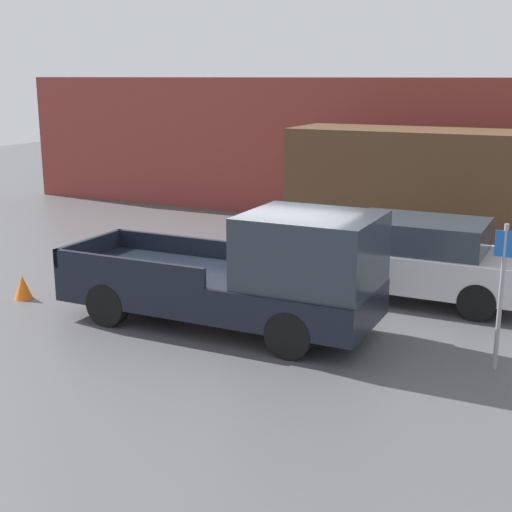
{
  "coord_description": "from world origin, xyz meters",
  "views": [
    {
      "loc": [
        5.11,
        -11.5,
        4.43
      ],
      "look_at": [
        -0.58,
        0.32,
        1.1
      ],
      "focal_mm": 50.0,
      "sensor_mm": 36.0,
      "label": 1
    }
  ],
  "objects_px": {
    "delivery_truck": "(442,188)",
    "parking_sign": "(501,289)",
    "pickup_truck": "(250,275)",
    "car": "(413,258)",
    "traffic_cone": "(23,287)"
  },
  "relations": [
    {
      "from": "delivery_truck",
      "to": "parking_sign",
      "type": "relative_size",
      "value": 3.64
    },
    {
      "from": "pickup_truck",
      "to": "car",
      "type": "distance_m",
      "value": 3.83
    },
    {
      "from": "car",
      "to": "delivery_truck",
      "type": "distance_m",
      "value": 4.04
    },
    {
      "from": "car",
      "to": "delivery_truck",
      "type": "height_order",
      "value": "delivery_truck"
    },
    {
      "from": "car",
      "to": "traffic_cone",
      "type": "height_order",
      "value": "car"
    },
    {
      "from": "pickup_truck",
      "to": "parking_sign",
      "type": "xyz_separation_m",
      "value": [
        4.21,
        0.11,
        0.28
      ]
    },
    {
      "from": "delivery_truck",
      "to": "traffic_cone",
      "type": "distance_m",
      "value": 10.24
    },
    {
      "from": "pickup_truck",
      "to": "delivery_truck",
      "type": "relative_size",
      "value": 0.69
    },
    {
      "from": "pickup_truck",
      "to": "car",
      "type": "relative_size",
      "value": 1.22
    },
    {
      "from": "pickup_truck",
      "to": "car",
      "type": "bearing_deg",
      "value": 55.94
    },
    {
      "from": "car",
      "to": "parking_sign",
      "type": "bearing_deg",
      "value": -56.08
    },
    {
      "from": "car",
      "to": "traffic_cone",
      "type": "xyz_separation_m",
      "value": [
        -7.13,
        -3.52,
        -0.6
      ]
    },
    {
      "from": "pickup_truck",
      "to": "parking_sign",
      "type": "bearing_deg",
      "value": 1.44
    },
    {
      "from": "pickup_truck",
      "to": "traffic_cone",
      "type": "distance_m",
      "value": 5.06
    },
    {
      "from": "delivery_truck",
      "to": "traffic_cone",
      "type": "bearing_deg",
      "value": -132.64
    }
  ]
}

